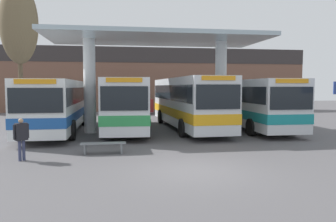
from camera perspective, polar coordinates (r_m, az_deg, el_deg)
name	(u,v)px	position (r m, az deg, el deg)	size (l,w,h in m)	color
ground_plane	(193,170)	(11.16, 4.29, -10.26)	(100.00, 100.00, 0.00)	#565456
townhouse_backdrop	(139,74)	(37.69, -5.09, 6.42)	(40.00, 0.58, 7.27)	brown
station_canopy	(157,50)	(20.56, -1.91, 10.64)	(13.22, 5.96, 5.90)	silver
transit_bus_left_bay	(58,103)	(21.35, -18.63, 1.30)	(2.89, 11.44, 3.17)	white
transit_bus_center_bay	(126,102)	(21.00, -7.31, 1.55)	(3.03, 10.59, 3.26)	silver
transit_bus_right_bay	(187,101)	(21.96, 3.35, 1.83)	(3.07, 12.31, 3.36)	silver
transit_bus_far_right_bay	(249,102)	(22.77, 13.94, 1.61)	(2.86, 11.22, 3.23)	silver
waiting_bench_near_pillar	(103,145)	(13.98, -11.19, -5.91)	(1.86, 0.44, 0.46)	slate
pedestrian_waiting	(21,135)	(13.51, -24.19, -3.83)	(0.52, 0.44, 1.61)	#333856
poplar_tree_behind_left	(19,24)	(26.99, -24.53, 13.58)	(2.68, 2.68, 10.36)	brown
parked_car_street	(131,104)	(33.78, -6.48, 1.28)	(4.60, 2.22, 2.22)	maroon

